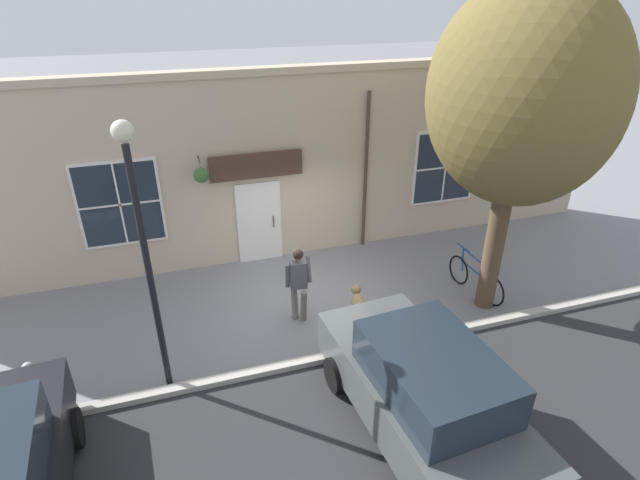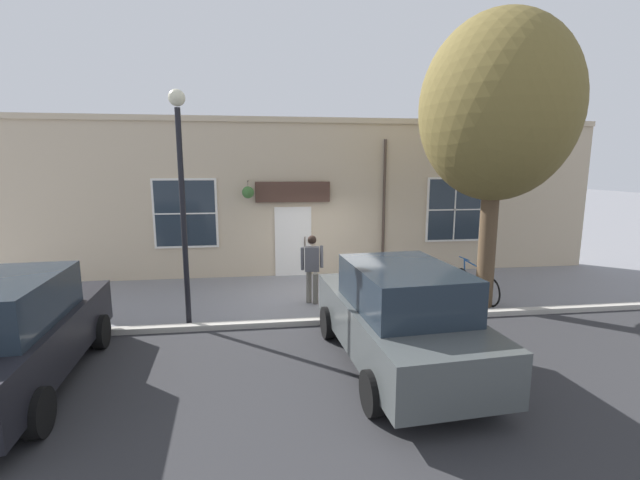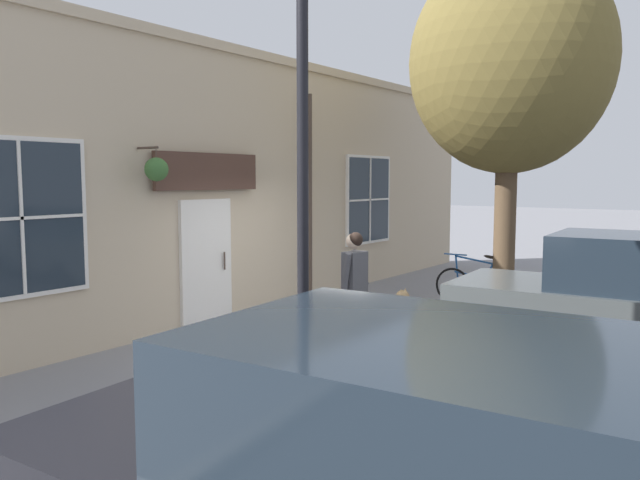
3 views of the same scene
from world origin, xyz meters
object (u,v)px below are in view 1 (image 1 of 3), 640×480
(fire_hydrant, at_px, (32,380))
(street_lamp, at_px, (141,229))
(pedestrian_walking, at_px, (298,278))
(street_tree_by_curb, at_px, (525,102))
(leaning_bicycle, at_px, (475,278))
(parked_car_mid_block, at_px, (425,391))
(dog_on_leash, at_px, (358,302))

(fire_hydrant, bearing_deg, street_lamp, 80.50)
(pedestrian_walking, xyz_separation_m, street_tree_by_curb, (0.80, 4.08, 3.45))
(pedestrian_walking, height_order, street_lamp, street_lamp)
(street_lamp, bearing_deg, fire_hydrant, -99.50)
(leaning_bicycle, bearing_deg, street_lamp, -82.12)
(street_lamp, bearing_deg, parked_car_mid_block, 58.57)
(dog_on_leash, xyz_separation_m, leaning_bicycle, (-0.21, 2.95, -0.09))
(pedestrian_walking, relative_size, leaning_bicycle, 0.98)
(leaning_bicycle, bearing_deg, fire_hydrant, -86.33)
(pedestrian_walking, bearing_deg, fire_hydrant, -80.61)
(dog_on_leash, distance_m, street_lamp, 4.75)
(pedestrian_walking, height_order, parked_car_mid_block, parked_car_mid_block)
(street_lamp, xyz_separation_m, fire_hydrant, (-0.37, -2.19, -2.72))
(street_lamp, distance_m, fire_hydrant, 3.51)
(dog_on_leash, relative_size, parked_car_mid_block, 0.25)
(pedestrian_walking, distance_m, leaning_bicycle, 4.16)
(pedestrian_walking, bearing_deg, street_tree_by_curb, 78.90)
(pedestrian_walking, bearing_deg, street_lamp, -66.59)
(parked_car_mid_block, height_order, fire_hydrant, parked_car_mid_block)
(street_tree_by_curb, relative_size, leaning_bicycle, 3.86)
(parked_car_mid_block, bearing_deg, leaning_bicycle, 136.51)
(parked_car_mid_block, bearing_deg, street_lamp, -121.43)
(parked_car_mid_block, height_order, street_lamp, street_lamp)
(pedestrian_walking, xyz_separation_m, fire_hydrant, (0.81, -4.92, -0.61))
(fire_hydrant, bearing_deg, parked_car_mid_block, 65.89)
(parked_car_mid_block, bearing_deg, dog_on_leash, 177.65)
(pedestrian_walking, bearing_deg, dog_on_leash, 68.88)
(street_tree_by_curb, distance_m, street_lamp, 6.95)
(street_tree_by_curb, bearing_deg, leaning_bicycle, 178.04)
(pedestrian_walking, relative_size, fire_hydrant, 2.19)
(street_lamp, bearing_deg, leaning_bicycle, 97.88)
(street_lamp, bearing_deg, street_tree_by_curb, 93.19)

